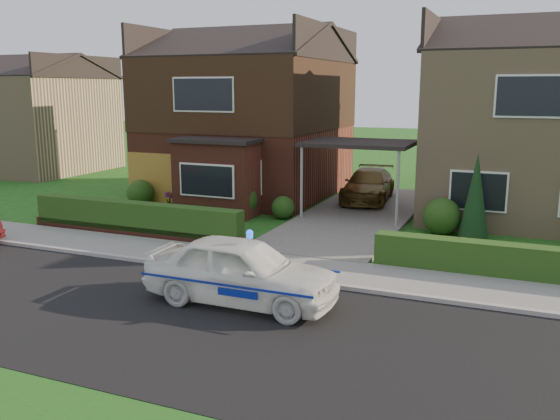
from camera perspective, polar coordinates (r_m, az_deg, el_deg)
The scene contains 23 objects.
ground at distance 12.14m, azimuth -6.61°, elevation -10.94°, with size 120.00×120.00×0.00m, color #194713.
road at distance 12.14m, azimuth -6.61°, elevation -10.94°, with size 60.00×6.00×0.02m, color black.
kerb at distance 14.68m, azimuth -0.77°, elevation -6.55°, with size 60.00×0.16×0.12m, color #9E9993.
sidewalk at distance 15.61m, azimuth 0.77°, elevation -5.47°, with size 60.00×2.00×0.10m, color slate.
driveway at distance 21.96m, azimuth 7.50°, elevation -0.48°, with size 3.80×12.00×0.12m, color #666059.
house_left at distance 26.23m, azimuth -2.99°, elevation 9.84°, with size 7.50×9.53×7.25m.
house_right at distance 23.76m, azimuth 23.50°, elevation 8.35°, with size 7.50×8.06×7.25m.
carport_link at distance 21.52m, azimuth 7.66°, elevation 6.26°, with size 3.80×3.00×2.77m.
garage_door at distance 24.32m, azimuth -12.22°, elevation 2.91°, with size 2.20×0.10×2.10m, color brown.
dwarf_wall at distance 19.37m, azimuth -13.99°, elevation -2.02°, with size 7.70×0.25×0.36m, color brown.
hedge_left at distance 19.53m, azimuth -13.71°, elevation -2.43°, with size 7.50×0.55×0.90m, color #1B3C13.
hedge_right at distance 15.79m, azimuth 22.64°, elevation -6.38°, with size 7.50×0.55×0.80m, color #1B3C13.
shrub_left_far at distance 24.18m, azimuth -13.28°, elevation 1.59°, with size 1.08×1.08×1.08m, color #1B3C13.
shrub_left_mid at distance 21.68m, azimuth -3.91°, elevation 1.05°, with size 1.32×1.32×1.32m, color #1B3C13.
shrub_left_near at distance 21.34m, azimuth 0.30°, elevation 0.25°, with size 0.84×0.84×0.84m, color #1B3C13.
shrub_right_near at distance 19.71m, azimuth 15.31°, elevation -0.60°, with size 1.20×1.20×1.20m, color #1B3C13.
conifer_a at distance 19.28m, azimuth 18.29°, elevation 1.08°, with size 0.90×0.90×2.60m, color black.
neighbour_left at distance 36.33m, azimuth -22.29°, elevation 7.60°, with size 6.50×7.00×5.20m, color tan.
police_car at distance 13.01m, azimuth -3.76°, elevation -5.88°, with size 3.97×4.32×1.64m.
driveway_car at distance 24.46m, azimuth 8.50°, elevation 2.39°, with size 1.77×4.36×1.27m, color brown.
potted_plant_a at distance 20.07m, azimuth -10.35°, elevation -0.71°, with size 0.43×0.29×0.82m, color gray.
potted_plant_b at distance 20.02m, azimuth -8.11°, elevation -0.72°, with size 0.34×0.43×0.78m, color gray.
potted_plant_c at distance 22.87m, azimuth -10.60°, elevation 0.73°, with size 0.43×0.43×0.77m, color gray.
Camera 1 is at (5.56, -9.74, 4.66)m, focal length 38.00 mm.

